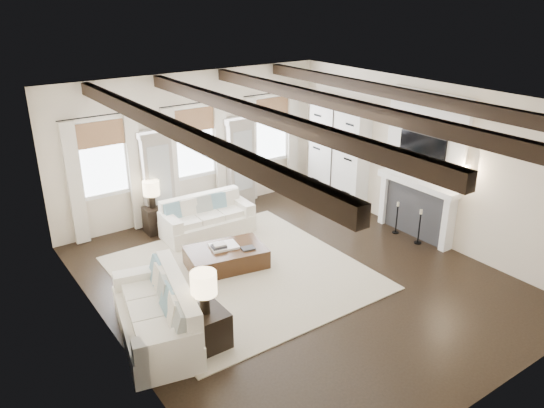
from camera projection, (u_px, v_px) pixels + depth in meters
ground at (295, 278)px, 9.51m from camera, size 7.50×7.50×0.00m
room_shell at (300, 158)px, 9.87m from camera, size 6.54×7.54×3.22m
area_rug at (242, 272)px, 9.68m from camera, size 4.02×4.19×0.02m
sofa_back at (206, 219)px, 11.13m from camera, size 1.91×0.91×0.81m
sofa_left at (160, 315)px, 7.79m from camera, size 1.40×2.27×0.91m
ottoman at (226, 258)px, 9.84m from camera, size 1.56×1.14×0.37m
tray at (224, 246)px, 9.82m from camera, size 0.56×0.47×0.04m
book_lower at (219, 246)px, 9.72m from camera, size 0.29×0.24×0.04m
book_upper at (220, 244)px, 9.72m from camera, size 0.25×0.21×0.03m
book_loose at (248, 248)px, 9.75m from camera, size 0.27×0.22×0.03m
side_table_front at (206, 329)px, 7.62m from camera, size 0.57×0.57×0.57m
lamp_front at (204, 286)px, 7.34m from camera, size 0.37×0.37×0.64m
side_table_back at (154, 220)px, 11.18m from camera, size 0.38×0.38×0.57m
lamp_back at (151, 190)px, 10.92m from camera, size 0.34×0.34×0.59m
candlestick_near at (419, 229)px, 10.70m from camera, size 0.15×0.15×0.74m
candlestick_far at (397, 220)px, 11.16m from camera, size 0.14×0.14×0.70m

